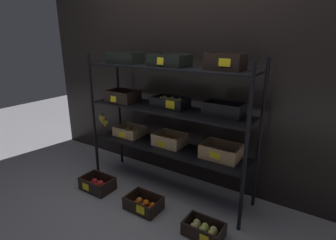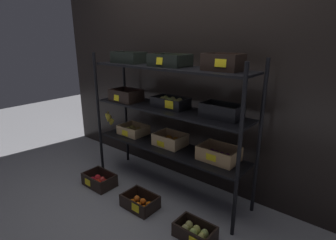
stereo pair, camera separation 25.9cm
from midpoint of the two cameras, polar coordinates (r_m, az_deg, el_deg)
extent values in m
plane|color=gray|center=(2.96, -2.58, -14.52)|extent=(10.00, 10.00, 0.00)
cube|color=black|center=(2.87, 1.88, 10.13)|extent=(4.11, 0.12, 2.40)
cylinder|color=black|center=(3.09, -18.04, 0.37)|extent=(0.03, 0.03, 1.41)
cylinder|color=black|center=(2.11, 13.04, -7.13)|extent=(0.03, 0.03, 1.41)
cylinder|color=black|center=(3.34, -12.63, 2.11)|extent=(0.03, 0.03, 1.41)
cylinder|color=black|center=(2.48, 16.41, -3.68)|extent=(0.03, 0.03, 1.41)
cube|color=black|center=(2.74, -2.72, -5.91)|extent=(1.68, 0.38, 0.02)
cube|color=black|center=(2.60, -2.85, 2.30)|extent=(1.68, 0.38, 0.02)
cube|color=black|center=(2.53, -2.99, 11.19)|extent=(1.68, 0.38, 0.02)
cube|color=tan|center=(3.08, -10.58, -3.13)|extent=(0.31, 0.25, 0.01)
cube|color=tan|center=(2.99, -12.17, -2.85)|extent=(0.31, 0.02, 0.09)
cube|color=tan|center=(3.14, -9.17, -1.64)|extent=(0.31, 0.02, 0.09)
cube|color=tan|center=(3.16, -12.54, -1.73)|extent=(0.02, 0.22, 0.09)
cube|color=tan|center=(2.97, -8.59, -2.76)|extent=(0.02, 0.22, 0.09)
sphere|color=gold|center=(3.08, -11.73, -2.40)|extent=(0.07, 0.07, 0.07)
sphere|color=#D8B958|center=(3.01, -10.38, -2.74)|extent=(0.07, 0.07, 0.07)
sphere|color=#E2C956|center=(3.12, -10.88, -2.05)|extent=(0.07, 0.07, 0.07)
sphere|color=gold|center=(3.06, -9.48, -2.39)|extent=(0.07, 0.07, 0.07)
cube|color=yellow|center=(2.99, -12.38, -3.12)|extent=(0.09, 0.01, 0.06)
cube|color=tan|center=(2.77, -2.30, -5.27)|extent=(0.31, 0.24, 0.01)
cube|color=tan|center=(2.66, -3.74, -4.84)|extent=(0.31, 0.02, 0.11)
cube|color=tan|center=(2.83, -0.98, -3.38)|extent=(0.31, 0.02, 0.11)
cube|color=tan|center=(2.83, -4.73, -3.48)|extent=(0.02, 0.21, 0.11)
cube|color=tan|center=(2.67, 0.25, -4.72)|extent=(0.02, 0.21, 0.11)
sphere|color=orange|center=(2.76, -3.55, -4.42)|extent=(0.07, 0.07, 0.07)
sphere|color=orange|center=(2.70, -1.91, -4.91)|extent=(0.07, 0.07, 0.07)
sphere|color=orange|center=(2.80, -2.69, -4.03)|extent=(0.07, 0.07, 0.07)
sphere|color=orange|center=(2.75, -1.09, -4.41)|extent=(0.07, 0.07, 0.07)
cube|color=yellow|center=(2.68, -4.31, -5.27)|extent=(0.09, 0.01, 0.06)
cube|color=tan|center=(2.51, 8.39, -7.91)|extent=(0.35, 0.25, 0.01)
cube|color=tan|center=(2.39, 7.24, -7.55)|extent=(0.35, 0.02, 0.12)
cube|color=tan|center=(2.59, 9.57, -5.64)|extent=(0.35, 0.02, 0.12)
cube|color=tan|center=(2.55, 5.02, -5.76)|extent=(0.02, 0.22, 0.12)
cube|color=tan|center=(2.43, 12.07, -7.38)|extent=(0.02, 0.22, 0.12)
sphere|color=#592848|center=(2.50, 5.53, -7.20)|extent=(0.05, 0.05, 0.05)
sphere|color=#5A1E5B|center=(2.48, 6.68, -7.46)|extent=(0.05, 0.05, 0.05)
sphere|color=#542353|center=(2.45, 7.82, -7.78)|extent=(0.05, 0.05, 0.05)
sphere|color=#5C2B53|center=(2.44, 9.04, -8.02)|extent=(0.05, 0.05, 0.05)
sphere|color=#672654|center=(2.42, 10.26, -8.31)|extent=(0.05, 0.05, 0.05)
sphere|color=#60215B|center=(2.54, 6.09, -6.77)|extent=(0.05, 0.05, 0.05)
sphere|color=#6B2E53|center=(2.52, 7.33, -7.01)|extent=(0.05, 0.05, 0.05)
sphere|color=#692051|center=(2.50, 8.41, -7.30)|extent=(0.05, 0.05, 0.05)
sphere|color=#5E2945|center=(2.48, 9.61, -7.55)|extent=(0.05, 0.05, 0.05)
sphere|color=#64264F|center=(2.47, 10.71, -7.79)|extent=(0.05, 0.05, 0.05)
sphere|color=#561C53|center=(2.59, 6.86, -6.31)|extent=(0.05, 0.05, 0.05)
sphere|color=#5B254A|center=(2.57, 7.83, -6.55)|extent=(0.05, 0.05, 0.05)
sphere|color=#59204F|center=(2.55, 8.96, -6.85)|extent=(0.05, 0.05, 0.05)
sphere|color=#5A184A|center=(2.53, 10.16, -7.09)|extent=(0.05, 0.05, 0.05)
sphere|color=#68254B|center=(2.51, 11.31, -7.36)|extent=(0.05, 0.05, 0.05)
cube|color=yellow|center=(2.39, 6.95, -7.67)|extent=(0.10, 0.01, 0.06)
cube|color=black|center=(2.92, -12.19, 3.93)|extent=(0.33, 0.23, 0.01)
cube|color=black|center=(2.83, -13.83, 4.71)|extent=(0.33, 0.02, 0.11)
cube|color=black|center=(2.98, -10.79, 5.53)|extent=(0.33, 0.02, 0.11)
cube|color=black|center=(3.02, -14.40, 5.44)|extent=(0.02, 0.20, 0.11)
cube|color=black|center=(2.80, -9.98, 4.80)|extent=(0.02, 0.20, 0.11)
sphere|color=red|center=(2.94, -13.85, 4.76)|extent=(0.07, 0.07, 0.07)
sphere|color=red|center=(2.89, -12.62, 4.62)|extent=(0.07, 0.07, 0.07)
sphere|color=red|center=(2.84, -11.63, 4.45)|extent=(0.07, 0.07, 0.07)
sphere|color=red|center=(2.99, -12.81, 5.01)|extent=(0.07, 0.07, 0.07)
sphere|color=red|center=(2.93, -11.74, 4.87)|extent=(0.07, 0.07, 0.07)
sphere|color=red|center=(2.88, -10.81, 4.70)|extent=(0.07, 0.07, 0.07)
cube|color=yellow|center=(2.85, -14.27, 4.39)|extent=(0.08, 0.01, 0.06)
cube|color=black|center=(2.63, -2.33, 2.83)|extent=(0.36, 0.21, 0.01)
cube|color=black|center=(2.54, -3.64, 3.48)|extent=(0.36, 0.02, 0.09)
cube|color=black|center=(2.70, -1.13, 4.34)|extent=(0.36, 0.02, 0.09)
cube|color=black|center=(2.72, -5.29, 4.38)|extent=(0.02, 0.18, 0.09)
cube|color=black|center=(2.53, 0.82, 3.43)|extent=(0.02, 0.18, 0.09)
ellipsoid|color=tan|center=(2.65, -4.12, 4.04)|extent=(0.07, 0.07, 0.09)
ellipsoid|color=#ABBE55|center=(2.60, -2.75, 3.83)|extent=(0.07, 0.07, 0.09)
ellipsoid|color=tan|center=(2.55, -1.20, 3.56)|extent=(0.07, 0.07, 0.09)
ellipsoid|color=#B1B751|center=(2.69, -3.51, 4.27)|extent=(0.07, 0.07, 0.09)
ellipsoid|color=tan|center=(2.64, -1.87, 4.05)|extent=(0.07, 0.07, 0.09)
ellipsoid|color=tan|center=(2.59, -0.36, 3.82)|extent=(0.07, 0.07, 0.09)
cube|color=yellow|center=(2.49, -2.54, 3.30)|extent=(0.10, 0.01, 0.08)
cube|color=black|center=(2.37, 8.82, 0.98)|extent=(0.35, 0.20, 0.01)
cube|color=black|center=(2.27, 7.90, 1.92)|extent=(0.35, 0.02, 0.11)
cube|color=black|center=(2.44, 9.81, 2.90)|extent=(0.35, 0.02, 0.11)
cube|color=black|center=(2.42, 5.32, 3.00)|extent=(0.02, 0.17, 0.11)
cube|color=black|center=(2.29, 12.66, 1.80)|extent=(0.02, 0.17, 0.11)
sphere|color=#94B33C|center=(2.37, 6.90, 2.15)|extent=(0.07, 0.07, 0.07)
sphere|color=#8EC040|center=(2.34, 8.67, 1.84)|extent=(0.07, 0.07, 0.07)
sphere|color=#96BC46|center=(2.31, 10.41, 1.55)|extent=(0.07, 0.07, 0.07)
sphere|color=#82C449|center=(2.42, 7.31, 2.41)|extent=(0.07, 0.07, 0.07)
sphere|color=#8AB13F|center=(2.38, 9.12, 2.08)|extent=(0.07, 0.07, 0.07)
sphere|color=#96BA45|center=(2.35, 11.01, 1.80)|extent=(0.07, 0.07, 0.07)
cube|color=black|center=(2.88, -11.84, 11.96)|extent=(0.36, 0.21, 0.01)
cube|color=black|center=(2.81, -13.30, 12.92)|extent=(0.36, 0.02, 0.10)
cube|color=black|center=(2.95, -10.59, 13.27)|extent=(0.36, 0.02, 0.10)
cube|color=black|center=(3.00, -14.30, 13.11)|extent=(0.02, 0.17, 0.10)
cube|color=black|center=(2.76, -9.32, 13.07)|extent=(0.02, 0.17, 0.10)
ellipsoid|color=brown|center=(2.94, -13.76, 12.71)|extent=(0.05, 0.05, 0.07)
ellipsoid|color=brown|center=(2.88, -12.83, 12.69)|extent=(0.05, 0.05, 0.07)
ellipsoid|color=brown|center=(2.84, -11.84, 12.68)|extent=(0.05, 0.05, 0.07)
ellipsoid|color=brown|center=(2.79, -10.74, 12.67)|extent=(0.05, 0.05, 0.07)
ellipsoid|color=brown|center=(2.97, -12.89, 12.82)|extent=(0.05, 0.05, 0.07)
ellipsoid|color=brown|center=(2.93, -12.00, 12.81)|extent=(0.05, 0.05, 0.07)
ellipsoid|color=brown|center=(2.88, -10.87, 12.80)|extent=(0.05, 0.05, 0.07)
ellipsoid|color=brown|center=(2.84, -9.93, 12.78)|extent=(0.05, 0.05, 0.07)
cube|color=black|center=(2.54, -2.55, 11.60)|extent=(0.36, 0.26, 0.01)
cube|color=black|center=(2.44, -4.27, 12.66)|extent=(0.36, 0.02, 0.10)
cube|color=black|center=(2.64, -0.99, 13.07)|extent=(0.36, 0.02, 0.10)
cube|color=black|center=(2.64, -5.66, 12.99)|extent=(0.02, 0.23, 0.10)
cube|color=black|center=(2.44, 0.78, 12.71)|extent=(0.02, 0.23, 0.10)
ellipsoid|color=yellow|center=(2.57, -4.94, 12.63)|extent=(0.06, 0.06, 0.08)
ellipsoid|color=yellow|center=(2.53, -3.83, 12.57)|extent=(0.06, 0.06, 0.08)
ellipsoid|color=yellow|center=(2.49, -2.45, 12.51)|extent=(0.06, 0.06, 0.08)
ellipsoid|color=yellow|center=(2.45, -1.20, 12.45)|extent=(0.06, 0.06, 0.08)
ellipsoid|color=yellow|center=(2.63, -3.81, 12.76)|extent=(0.06, 0.06, 0.08)
ellipsoid|color=yellow|center=(2.59, -2.70, 12.71)|extent=(0.06, 0.06, 0.08)
ellipsoid|color=yellow|center=(2.56, -1.42, 12.66)|extent=(0.06, 0.06, 0.08)
ellipsoid|color=yellow|center=(2.52, -0.07, 12.58)|extent=(0.06, 0.06, 0.08)
cube|color=yellow|center=(2.45, -4.78, 12.61)|extent=(0.07, 0.01, 0.07)
cube|color=black|center=(2.29, 9.00, 10.74)|extent=(0.31, 0.22, 0.01)
cube|color=black|center=(2.19, 7.98, 12.31)|extent=(0.31, 0.02, 0.13)
cube|color=black|center=(2.37, 10.11, 12.60)|extent=(0.31, 0.02, 0.13)
cube|color=black|center=(2.34, 5.76, 12.72)|extent=(0.02, 0.18, 0.13)
cube|color=black|center=(2.22, 12.58, 12.14)|extent=(0.02, 0.18, 0.13)
sphere|color=#FC650A|center=(2.28, 6.98, 11.72)|extent=(0.06, 0.06, 0.06)
sphere|color=orange|center=(2.25, 8.61, 11.58)|extent=(0.06, 0.06, 0.06)
sphere|color=orange|center=(2.23, 10.39, 11.42)|extent=(0.06, 0.06, 0.06)
sphere|color=orange|center=(2.34, 7.68, 11.83)|extent=(0.06, 0.06, 0.06)
sphere|color=orange|center=(2.31, 9.42, 11.67)|extent=(0.06, 0.06, 0.06)
sphere|color=orange|center=(2.28, 11.04, 11.53)|extent=(0.06, 0.06, 0.06)
cube|color=yellow|center=(2.17, 8.68, 12.12)|extent=(0.10, 0.01, 0.06)
cylinder|color=brown|center=(3.26, -15.63, 0.18)|extent=(0.02, 0.02, 0.02)
ellipsoid|color=yellow|center=(3.29, -15.79, -0.69)|extent=(0.08, 0.03, 0.09)
ellipsoid|color=yellow|center=(3.29, -15.74, -0.72)|extent=(0.07, 0.03, 0.09)
ellipsoid|color=yellow|center=(3.27, -15.74, -0.78)|extent=(0.05, 0.03, 0.09)
ellipsoid|color=yellow|center=(3.27, -15.54, -0.79)|extent=(0.05, 0.03, 0.09)
ellipsoid|color=yellow|center=(3.27, -15.34, -0.77)|extent=(0.07, 0.03, 0.09)
ellipsoid|color=yellow|center=(3.26, -15.25, -0.80)|extent=(0.08, 0.03, 0.09)
cylinder|color=brown|center=(3.21, -16.26, 1.17)|extent=(0.02, 0.02, 0.02)
ellipsoid|color=yellow|center=(3.24, -16.42, 0.11)|extent=(0.08, 0.03, 0.11)
ellipsoid|color=yellow|center=(3.23, -16.33, 0.08)|extent=(0.05, 0.03, 0.11)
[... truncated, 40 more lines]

